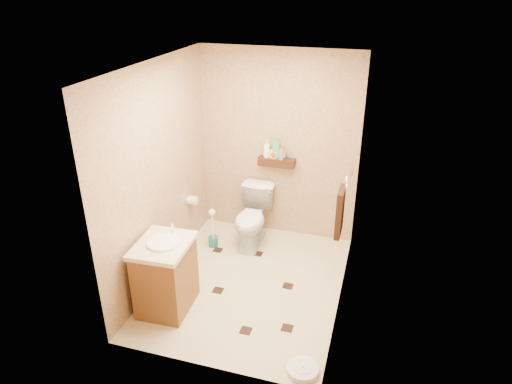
% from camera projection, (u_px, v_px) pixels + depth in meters
% --- Properties ---
extents(ground, '(2.50, 2.50, 0.00)m').
position_uv_depth(ground, '(249.00, 283.00, 5.12)').
color(ground, beige).
rests_on(ground, ground).
extents(wall_back, '(2.00, 0.04, 2.40)m').
position_uv_depth(wall_back, '(278.00, 146.00, 5.68)').
color(wall_back, tan).
rests_on(wall_back, ground).
extents(wall_front, '(2.00, 0.04, 2.40)m').
position_uv_depth(wall_front, '(200.00, 252.00, 3.52)').
color(wall_front, tan).
rests_on(wall_front, ground).
extents(wall_left, '(0.04, 2.50, 2.40)m').
position_uv_depth(wall_left, '(159.00, 175.00, 4.86)').
color(wall_left, tan).
rests_on(wall_left, ground).
extents(wall_right, '(0.04, 2.50, 2.40)m').
position_uv_depth(wall_right, '(349.00, 199.00, 4.34)').
color(wall_right, tan).
rests_on(wall_right, ground).
extents(ceiling, '(2.00, 2.50, 0.02)m').
position_uv_depth(ceiling, '(248.00, 65.00, 4.08)').
color(ceiling, white).
rests_on(ceiling, wall_back).
extents(wall_shelf, '(0.46, 0.14, 0.10)m').
position_uv_depth(wall_shelf, '(277.00, 162.00, 5.69)').
color(wall_shelf, '#371D0F').
rests_on(wall_shelf, wall_back).
extents(floor_accents, '(1.26, 1.44, 0.01)m').
position_uv_depth(floor_accents, '(251.00, 286.00, 5.06)').
color(floor_accents, black).
rests_on(floor_accents, ground).
extents(toilet, '(0.43, 0.73, 0.74)m').
position_uv_depth(toilet, '(252.00, 218.00, 5.73)').
color(toilet, white).
rests_on(toilet, ground).
extents(vanity, '(0.54, 0.65, 0.88)m').
position_uv_depth(vanity, '(166.00, 275.00, 4.61)').
color(vanity, brown).
rests_on(vanity, ground).
extents(bathroom_scale, '(0.32, 0.32, 0.06)m').
position_uv_depth(bathroom_scale, '(303.00, 369.00, 3.97)').
color(bathroom_scale, white).
rests_on(bathroom_scale, ground).
extents(toilet_brush, '(0.12, 0.12, 0.53)m').
position_uv_depth(toilet_brush, '(213.00, 233.00, 5.75)').
color(toilet_brush, '#196064').
rests_on(toilet_brush, ground).
extents(towel_ring, '(0.12, 0.30, 0.76)m').
position_uv_depth(towel_ring, '(340.00, 210.00, 4.69)').
color(towel_ring, silver).
rests_on(towel_ring, wall_right).
extents(toilet_paper, '(0.12, 0.11, 0.12)m').
position_uv_depth(toilet_paper, '(192.00, 200.00, 5.66)').
color(toilet_paper, white).
rests_on(toilet_paper, wall_left).
extents(bottle_a, '(0.12, 0.12, 0.23)m').
position_uv_depth(bottle_a, '(267.00, 149.00, 5.65)').
color(bottle_a, white).
rests_on(bottle_a, wall_shelf).
extents(bottle_b, '(0.10, 0.09, 0.17)m').
position_uv_depth(bottle_b, '(274.00, 152.00, 5.64)').
color(bottle_b, yellow).
rests_on(bottle_b, wall_shelf).
extents(bottle_c, '(0.16, 0.16, 0.15)m').
position_uv_depth(bottle_c, '(275.00, 153.00, 5.64)').
color(bottle_c, red).
rests_on(bottle_c, wall_shelf).
extents(bottle_d, '(0.15, 0.15, 0.29)m').
position_uv_depth(bottle_d, '(276.00, 147.00, 5.61)').
color(bottle_d, '#3AAE5E').
rests_on(bottle_d, wall_shelf).
extents(bottle_e, '(0.11, 0.11, 0.18)m').
position_uv_depth(bottle_e, '(282.00, 152.00, 5.61)').
color(bottle_e, '#C66A42').
rests_on(bottle_e, wall_shelf).
extents(bottle_f, '(0.14, 0.14, 0.14)m').
position_uv_depth(bottle_f, '(282.00, 154.00, 5.62)').
color(bottle_f, '#496FB8').
rests_on(bottle_f, wall_shelf).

